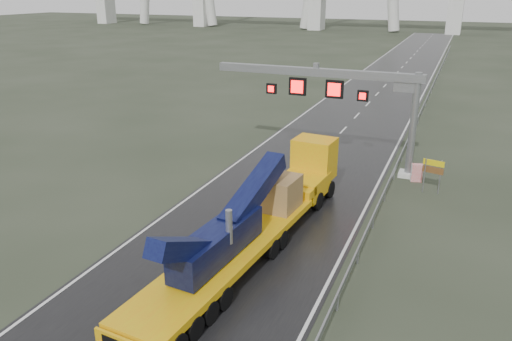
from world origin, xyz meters
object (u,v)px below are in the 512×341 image
at_px(sign_gantry, 344,91).
at_px(exit_sign_pair, 433,170).
at_px(striped_barrier, 417,173).
at_px(heavy_haul_truck, 267,207).

height_order(sign_gantry, exit_sign_pair, sign_gantry).
distance_m(exit_sign_pair, striped_barrier, 2.29).
distance_m(heavy_haul_truck, striped_barrier, 13.05).
bearing_deg(exit_sign_pair, sign_gantry, 171.57).
height_order(sign_gantry, heavy_haul_truck, sign_gantry).
height_order(heavy_haul_truck, exit_sign_pair, heavy_haul_truck).
bearing_deg(sign_gantry, exit_sign_pair, -21.41).
xyz_separation_m(heavy_haul_truck, exit_sign_pair, (7.50, 9.52, -0.11)).
distance_m(sign_gantry, exit_sign_pair, 8.06).
bearing_deg(heavy_haul_truck, exit_sign_pair, 56.59).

